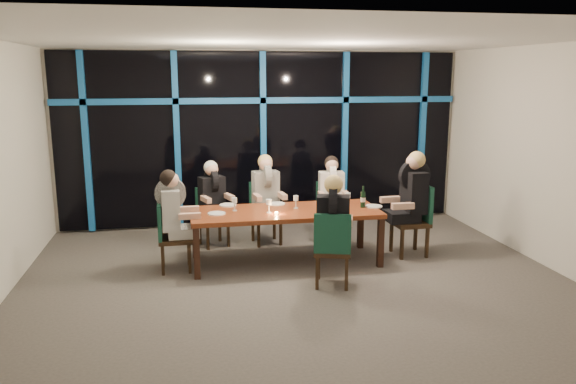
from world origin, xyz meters
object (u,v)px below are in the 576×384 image
object	(u,v)px
dining_table	(285,215)
chair_far_right	(330,208)
diner_end_left	(174,205)
wine_bottle	(363,199)
diner_end_right	(411,188)
diner_near_mid	(333,214)
chair_far_mid	(265,209)
chair_end_left	(169,233)
diner_far_left	(213,191)
diner_far_right	(332,186)
water_pitcher	(336,204)
chair_end_right	(416,216)
chair_near_mid	(332,246)
chair_far_left	(211,213)
diner_far_mid	(266,186)

from	to	relation	value
dining_table	chair_far_right	xyz separation A→B (m)	(0.91, 0.96, -0.17)
diner_end_left	wine_bottle	xyz separation A→B (m)	(2.62, 0.01, -0.03)
diner_end_right	diner_near_mid	bearing A→B (deg)	-57.55
chair_far_mid	diner_near_mid	xyz separation A→B (m)	(0.55, -2.00, 0.39)
chair_end_left	diner_end_left	size ratio (longest dim) A/B	1.03
dining_table	diner_far_left	distance (m)	1.37
wine_bottle	diner_far_right	bearing A→B (deg)	102.85
water_pitcher	chair_end_right	bearing A→B (deg)	9.53
chair_near_mid	chair_far_left	bearing A→B (deg)	-40.20
chair_near_mid	diner_end_right	world-z (taller)	diner_end_right
chair_far_right	water_pitcher	world-z (taller)	water_pitcher
chair_near_mid	wine_bottle	size ratio (longest dim) A/B	3.10
chair_far_mid	chair_far_right	world-z (taller)	chair_far_mid
diner_end_left	diner_far_mid	bearing A→B (deg)	-55.81
chair_far_left	water_pitcher	bearing A→B (deg)	-56.96
chair_near_mid	diner_far_left	world-z (taller)	diner_far_left
wine_bottle	chair_far_left	bearing A→B (deg)	152.53
wine_bottle	diner_far_mid	bearing A→B (deg)	141.55
diner_far_right	diner_near_mid	distance (m)	1.92
diner_end_left	diner_end_right	distance (m)	3.35
chair_far_right	wine_bottle	distance (m)	1.08
dining_table	diner_far_mid	bearing A→B (deg)	97.51
diner_far_left	water_pitcher	bearing A→B (deg)	-55.78
chair_end_left	chair_end_right	size ratio (longest dim) A/B	0.90
dining_table	chair_end_left	world-z (taller)	chair_end_left
diner_near_mid	diner_end_right	bearing A→B (deg)	-129.15
chair_far_left	chair_far_right	xyz separation A→B (m)	(1.87, -0.08, 0.01)
chair_end_left	diner_far_left	distance (m)	1.26
chair_far_mid	water_pitcher	distance (m)	1.53
diner_end_left	water_pitcher	size ratio (longest dim) A/B	4.13
diner_far_left	wine_bottle	bearing A→B (deg)	-45.06
dining_table	chair_far_left	bearing A→B (deg)	132.79
chair_far_left	diner_far_mid	xyz separation A→B (m)	(0.84, -0.10, 0.41)
diner_end_left	diner_near_mid	size ratio (longest dim) A/B	0.97
diner_far_left	wine_bottle	world-z (taller)	diner_far_left
water_pitcher	diner_far_mid	bearing A→B (deg)	123.22
dining_table	water_pitcher	bearing A→B (deg)	-19.37
diner_far_mid	diner_end_left	xyz separation A→B (m)	(-1.39, -0.99, -0.01)
diner_far_left	diner_near_mid	bearing A→B (deg)	-73.93
chair_far_right	chair_end_right	size ratio (longest dim) A/B	0.89
chair_end_left	diner_far_mid	size ratio (longest dim) A/B	1.01
diner_far_mid	wine_bottle	distance (m)	1.57
chair_far_left	diner_end_left	xyz separation A→B (m)	(-0.55, -1.09, 0.39)
chair_near_mid	chair_end_right	bearing A→B (deg)	-129.01
wine_bottle	chair_near_mid	bearing A→B (deg)	-125.12
chair_near_mid	wine_bottle	xyz separation A→B (m)	(0.71, 1.02, 0.33)
chair_near_mid	diner_end_left	size ratio (longest dim) A/B	1.06
chair_near_mid	dining_table	bearing A→B (deg)	-52.64
diner_far_mid	diner_far_right	distance (m)	1.03
chair_end_right	diner_end_left	bearing A→B (deg)	-90.93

